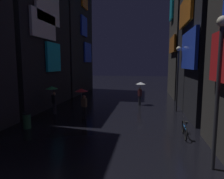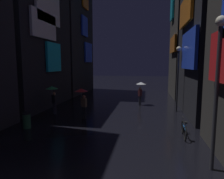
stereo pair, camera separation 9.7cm
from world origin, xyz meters
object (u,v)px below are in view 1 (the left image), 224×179
at_px(pedestrian_near_crossing_red, 82,95).
at_px(trash_bin, 27,121).
at_px(pedestrian_foreground_left_clear, 140,87).
at_px(streetlamp_right_far, 178,71).
at_px(pedestrian_midstreet_left_green, 53,92).
at_px(streetlamp_right_near, 219,76).
at_px(bicycle_parked_at_storefront, 184,129).

relative_size(pedestrian_near_crossing_red, trash_bin, 2.28).
relative_size(pedestrian_foreground_left_clear, streetlamp_right_far, 0.41).
xyz_separation_m(pedestrian_midstreet_left_green, streetlamp_right_near, (9.32, -6.54, 1.69)).
distance_m(streetlamp_right_far, streetlamp_right_near, 8.99).
bearing_deg(pedestrian_midstreet_left_green, pedestrian_near_crossing_red, -19.55).
height_order(bicycle_parked_at_storefront, streetlamp_right_near, streetlamp_right_near).
bearing_deg(pedestrian_near_crossing_red, streetlamp_right_near, -39.93).
relative_size(pedestrian_near_crossing_red, pedestrian_midstreet_left_green, 1.00).
height_order(bicycle_parked_at_storefront, trash_bin, bicycle_parked_at_storefront).
bearing_deg(trash_bin, pedestrian_near_crossing_red, 44.01).
bearing_deg(bicycle_parked_at_storefront, streetlamp_right_near, -82.97).
xyz_separation_m(pedestrian_midstreet_left_green, bicycle_parked_at_storefront, (8.92, -3.29, -1.28)).
bearing_deg(pedestrian_midstreet_left_green, trash_bin, -89.69).
bearing_deg(pedestrian_foreground_left_clear, streetlamp_right_far, -36.04).
distance_m(pedestrian_foreground_left_clear, bicycle_parked_at_storefront, 8.36).
bearing_deg(streetlamp_right_far, pedestrian_foreground_left_clear, 143.96).
bearing_deg(pedestrian_midstreet_left_green, bicycle_parked_at_storefront, -20.26).
relative_size(streetlamp_right_far, streetlamp_right_near, 0.96).
distance_m(pedestrian_near_crossing_red, streetlamp_right_far, 7.67).
bearing_deg(bicycle_parked_at_storefront, streetlamp_right_far, 86.01).
distance_m(pedestrian_foreground_left_clear, trash_bin, 10.31).
xyz_separation_m(pedestrian_foreground_left_clear, bicycle_parked_at_storefront, (2.52, -7.87, -1.28)).
xyz_separation_m(pedestrian_foreground_left_clear, streetlamp_right_far, (2.92, -2.13, 1.56)).
distance_m(pedestrian_midstreet_left_green, bicycle_parked_at_storefront, 9.59).
height_order(bicycle_parked_at_storefront, streetlamp_right_far, streetlamp_right_far).
distance_m(pedestrian_midstreet_left_green, trash_bin, 3.64).
distance_m(pedestrian_foreground_left_clear, streetlamp_right_far, 3.94).
xyz_separation_m(bicycle_parked_at_storefront, streetlamp_right_near, (0.40, -3.25, 2.97)).
relative_size(pedestrian_near_crossing_red, streetlamp_right_far, 0.41).
relative_size(bicycle_parked_at_storefront, streetlamp_right_near, 0.34).
bearing_deg(bicycle_parked_at_storefront, pedestrian_near_crossing_red, 159.45).
bearing_deg(streetlamp_right_far, trash_bin, -147.65).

